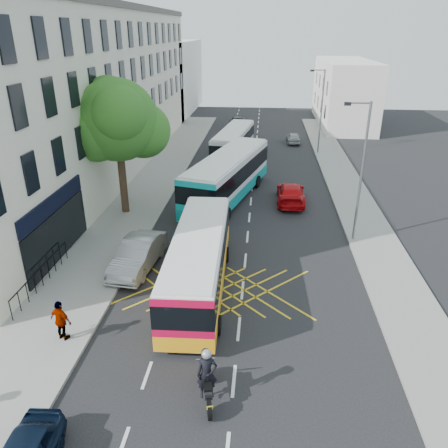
% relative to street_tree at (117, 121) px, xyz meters
% --- Properties ---
extents(ground, '(120.00, 120.00, 0.00)m').
position_rel_street_tree_xyz_m(ground, '(8.51, -14.97, -6.29)').
color(ground, black).
rests_on(ground, ground).
extents(pavement_left, '(5.00, 70.00, 0.15)m').
position_rel_street_tree_xyz_m(pavement_left, '(0.01, 0.03, -6.22)').
color(pavement_left, gray).
rests_on(pavement_left, ground).
extents(pavement_right, '(3.00, 70.00, 0.15)m').
position_rel_street_tree_xyz_m(pavement_right, '(16.01, 0.03, -6.22)').
color(pavement_right, gray).
rests_on(pavement_right, ground).
extents(terrace_main, '(8.30, 45.00, 13.50)m').
position_rel_street_tree_xyz_m(terrace_main, '(-5.49, 9.52, 0.46)').
color(terrace_main, beige).
rests_on(terrace_main, ground).
extents(terrace_far, '(8.00, 20.00, 10.00)m').
position_rel_street_tree_xyz_m(terrace_far, '(-5.49, 40.03, -1.29)').
color(terrace_far, silver).
rests_on(terrace_far, ground).
extents(building_right, '(6.00, 18.00, 8.00)m').
position_rel_street_tree_xyz_m(building_right, '(19.51, 33.03, -2.29)').
color(building_right, silver).
rests_on(building_right, ground).
extents(street_tree, '(6.30, 5.70, 8.80)m').
position_rel_street_tree_xyz_m(street_tree, '(0.00, 0.00, 0.00)').
color(street_tree, '#382619').
rests_on(street_tree, pavement_left).
extents(lamp_near, '(1.45, 0.15, 8.00)m').
position_rel_street_tree_xyz_m(lamp_near, '(14.71, -2.97, -1.68)').
color(lamp_near, slate).
rests_on(lamp_near, pavement_right).
extents(lamp_far, '(1.45, 0.15, 8.00)m').
position_rel_street_tree_xyz_m(lamp_far, '(14.71, 17.03, -1.68)').
color(lamp_far, slate).
rests_on(lamp_far, pavement_right).
extents(railings, '(0.08, 5.60, 1.14)m').
position_rel_street_tree_xyz_m(railings, '(-1.19, -9.67, -5.57)').
color(railings, black).
rests_on(railings, pavement_left).
extents(bus_near, '(2.78, 10.31, 2.88)m').
position_rel_street_tree_xyz_m(bus_near, '(6.40, -8.98, -4.78)').
color(bus_near, silver).
rests_on(bus_near, ground).
extents(bus_mid, '(5.73, 12.16, 3.33)m').
position_rel_street_tree_xyz_m(bus_mid, '(6.76, 3.39, -4.54)').
color(bus_mid, silver).
rests_on(bus_mid, ground).
extents(bus_far, '(3.68, 10.27, 2.82)m').
position_rel_street_tree_xyz_m(bus_far, '(6.38, 14.78, -4.81)').
color(bus_far, silver).
rests_on(bus_far, ground).
extents(motorbike, '(0.86, 2.35, 2.11)m').
position_rel_street_tree_xyz_m(motorbike, '(7.66, -15.86, -5.30)').
color(motorbike, black).
rests_on(motorbike, ground).
extents(parked_car_silver, '(2.19, 4.95, 1.58)m').
position_rel_street_tree_xyz_m(parked_car_silver, '(2.91, -7.29, -5.50)').
color(parked_car_silver, '#9B9CA2').
rests_on(parked_car_silver, ground).
extents(red_hatchback, '(2.08, 4.93, 1.42)m').
position_rel_street_tree_xyz_m(red_hatchback, '(11.38, 3.15, -5.58)').
color(red_hatchback, '#C1080C').
rests_on(red_hatchback, ground).
extents(distant_car_grey, '(2.68, 4.77, 1.26)m').
position_rel_street_tree_xyz_m(distant_car_grey, '(5.98, 29.17, -5.66)').
color(distant_car_grey, '#383A3F').
rests_on(distant_car_grey, ground).
extents(distant_car_silver, '(1.49, 3.49, 1.18)m').
position_rel_street_tree_xyz_m(distant_car_silver, '(12.58, 21.39, -5.70)').
color(distant_car_silver, '#9C9EA3').
rests_on(distant_car_silver, ground).
extents(pedestrian_far, '(1.12, 0.77, 1.76)m').
position_rel_street_tree_xyz_m(pedestrian_far, '(1.51, -13.42, -5.26)').
color(pedestrian_far, gray).
rests_on(pedestrian_far, pavement_left).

